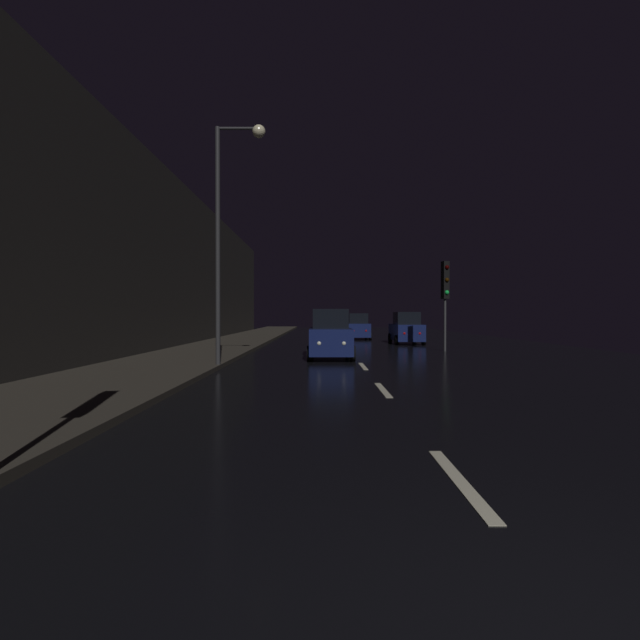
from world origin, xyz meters
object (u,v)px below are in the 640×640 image
object	(u,v)px
car_distant_taillights	(360,327)
streetlamp_overhead	(232,211)
traffic_light_far_right	(447,286)
car_approaching_headlights	(332,336)
car_parked_right_far	(408,329)

from	to	relation	value
car_distant_taillights	streetlamp_overhead	bearing A→B (deg)	163.08
traffic_light_far_right	car_distant_taillights	xyz separation A→B (m)	(-3.48, 11.71, -2.38)
streetlamp_overhead	car_approaching_headlights	bearing A→B (deg)	49.08
car_approaching_headlights	car_distant_taillights	world-z (taller)	car_approaching_headlights
traffic_light_far_right	car_distant_taillights	size ratio (longest dim) A/B	1.17
streetlamp_overhead	car_distant_taillights	xyz separation A→B (m)	(5.92, 19.45, -4.48)
streetlamp_overhead	car_parked_right_far	distance (m)	17.07
car_distant_taillights	car_parked_right_far	distance (m)	6.02
traffic_light_far_right	car_parked_right_far	size ratio (longest dim) A/B	1.13
streetlamp_overhead	car_distant_taillights	world-z (taller)	streetlamp_overhead
traffic_light_far_right	car_parked_right_far	bearing A→B (deg)	173.59
car_distant_taillights	car_approaching_headlights	bearing A→B (deg)	171.07
streetlamp_overhead	car_distant_taillights	bearing A→B (deg)	73.08
traffic_light_far_right	streetlamp_overhead	distance (m)	12.35
streetlamp_overhead	car_approaching_headlights	xyz separation A→B (m)	(3.49, 4.03, -4.42)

